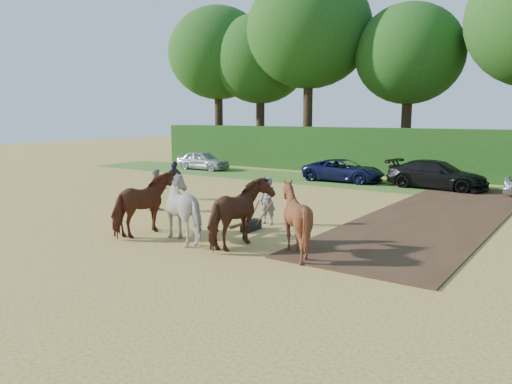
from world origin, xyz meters
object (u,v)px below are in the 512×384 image
(spectator_near, at_px, (157,190))
(spectator_far, at_px, (174,180))
(parked_cars, at_px, (411,174))
(plough_team, at_px, (216,211))

(spectator_near, height_order, spectator_far, spectator_far)
(spectator_near, bearing_deg, spectator_far, 56.61)
(spectator_near, bearing_deg, parked_cars, -0.65)
(spectator_near, height_order, parked_cars, spectator_near)
(spectator_far, height_order, parked_cars, spectator_far)
(spectator_far, bearing_deg, plough_team, -118.86)
(spectator_far, distance_m, plough_team, 8.43)
(parked_cars, bearing_deg, spectator_far, -127.64)
(spectator_far, bearing_deg, spectator_near, -140.83)
(spectator_far, xyz_separation_m, plough_team, (6.70, -5.13, 0.12))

